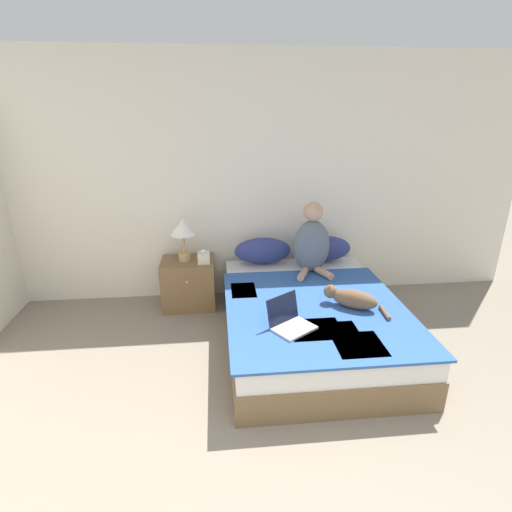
% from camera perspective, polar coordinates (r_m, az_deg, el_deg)
% --- Properties ---
extents(wall_back, '(5.95, 0.05, 2.55)m').
position_cam_1_polar(wall_back, '(4.27, -0.52, 10.70)').
color(wall_back, silver).
rests_on(wall_back, ground_plane).
extents(bed, '(1.50, 2.04, 0.43)m').
position_cam_1_polar(bed, '(3.66, 7.71, -8.95)').
color(bed, brown).
rests_on(bed, ground_plane).
extents(pillow_near, '(0.60, 0.26, 0.28)m').
position_cam_1_polar(pillow_near, '(4.24, 0.96, 0.77)').
color(pillow_near, navy).
rests_on(pillow_near, bed).
extents(pillow_far, '(0.60, 0.26, 0.28)m').
position_cam_1_polar(pillow_far, '(4.36, 9.55, 1.05)').
color(pillow_far, navy).
rests_on(pillow_far, bed).
extents(person_sitting, '(0.37, 0.36, 0.72)m').
position_cam_1_polar(person_sitting, '(4.00, 7.97, 1.87)').
color(person_sitting, slate).
rests_on(person_sitting, bed).
extents(cat_tabby, '(0.46, 0.42, 0.17)m').
position_cam_1_polar(cat_tabby, '(3.43, 13.45, -5.88)').
color(cat_tabby, brown).
rests_on(cat_tabby, bed).
extents(laptop_open, '(0.40, 0.39, 0.23)m').
position_cam_1_polar(laptop_open, '(3.07, 4.89, -9.29)').
color(laptop_open, '#B7B7BC').
rests_on(laptop_open, bed).
extents(nightstand, '(0.54, 0.45, 0.51)m').
position_cam_1_polar(nightstand, '(4.29, -9.58, -3.83)').
color(nightstand, brown).
rests_on(nightstand, ground_plane).
extents(table_lamp, '(0.26, 0.26, 0.44)m').
position_cam_1_polar(table_lamp, '(4.09, -10.39, 3.60)').
color(table_lamp, tan).
rests_on(table_lamp, nightstand).
extents(tissue_box, '(0.12, 0.12, 0.14)m').
position_cam_1_polar(tissue_box, '(4.08, -7.47, -0.19)').
color(tissue_box, beige).
rests_on(tissue_box, nightstand).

